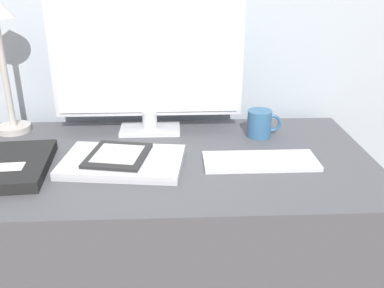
% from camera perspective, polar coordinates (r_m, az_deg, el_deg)
% --- Properties ---
extents(desk, '(1.16, 0.62, 0.73)m').
position_cam_1_polar(desk, '(1.40, -3.08, -15.49)').
color(desk, '#4C4C51').
rests_on(desk, ground_plane).
extents(monitor, '(0.59, 0.11, 0.45)m').
position_cam_1_polar(monitor, '(1.33, -5.98, 11.16)').
color(monitor, silver).
rests_on(monitor, desk).
extents(keyboard, '(0.31, 0.12, 0.01)m').
position_cam_1_polar(keyboard, '(1.18, 9.10, -2.25)').
color(keyboard, silver).
rests_on(keyboard, desk).
extents(laptop, '(0.34, 0.25, 0.02)m').
position_cam_1_polar(laptop, '(1.17, -9.20, -2.35)').
color(laptop, '#BCBCC1').
rests_on(laptop, desk).
extents(ereader, '(0.18, 0.20, 0.01)m').
position_cam_1_polar(ereader, '(1.17, -9.85, -1.48)').
color(ereader, black).
rests_on(ereader, laptop).
extents(notebook, '(0.24, 0.28, 0.03)m').
position_cam_1_polar(notebook, '(1.22, -23.57, -2.69)').
color(notebook, black).
rests_on(notebook, desk).
extents(coffee_mug, '(0.11, 0.08, 0.08)m').
position_cam_1_polar(coffee_mug, '(1.35, 9.07, 2.72)').
color(coffee_mug, '#336089').
rests_on(coffee_mug, desk).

